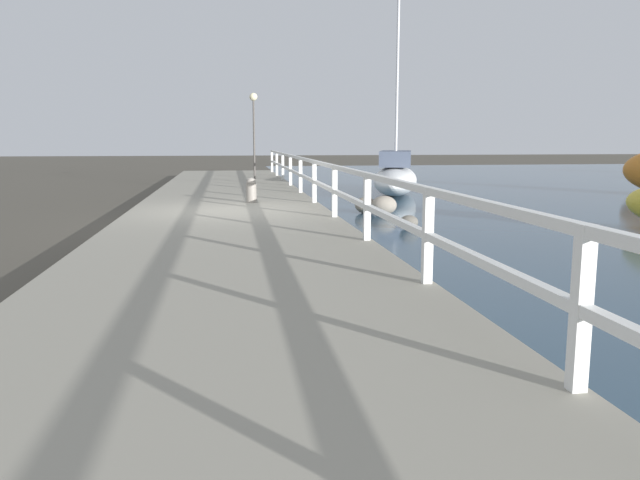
{
  "coord_description": "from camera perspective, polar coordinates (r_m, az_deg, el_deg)",
  "views": [
    {
      "loc": [
        -0.02,
        -13.69,
        1.83
      ],
      "look_at": [
        1.46,
        -3.69,
        0.2
      ],
      "focal_mm": 35.0,
      "sensor_mm": 36.0,
      "label": 1
    }
  ],
  "objects": [
    {
      "name": "dock_lamp",
      "position": [
        23.32,
        -6.09,
        11.42
      ],
      "size": [
        0.29,
        0.29,
        3.21
      ],
      "color": "#514C47",
      "rests_on": "dock_walkway"
    },
    {
      "name": "boulder_near_dock",
      "position": [
        12.99,
        8.13,
        1.63
      ],
      "size": [
        0.39,
        0.35,
        0.29
      ],
      "color": "#666056",
      "rests_on": "ground"
    },
    {
      "name": "boulder_water_edge",
      "position": [
        15.42,
        5.88,
        3.18
      ],
      "size": [
        0.62,
        0.56,
        0.47
      ],
      "color": "gray",
      "rests_on": "ground"
    },
    {
      "name": "dock_walkway",
      "position": [
        13.79,
        -8.27,
        2.08
      ],
      "size": [
        4.36,
        36.0,
        0.3
      ],
      "color": "gray",
      "rests_on": "ground"
    },
    {
      "name": "ground_plane",
      "position": [
        13.81,
        -8.26,
        1.46
      ],
      "size": [
        120.0,
        120.0,
        0.0
      ],
      "primitive_type": "plane",
      "color": "#4C473D"
    },
    {
      "name": "boulder_mid_strip",
      "position": [
        15.69,
        4.2,
        3.2
      ],
      "size": [
        0.54,
        0.49,
        0.41
      ],
      "color": "slate",
      "rests_on": "ground"
    },
    {
      "name": "sailboat_white",
      "position": [
        21.2,
        6.91,
        5.78
      ],
      "size": [
        3.07,
        6.08,
        7.31
      ],
      "rotation": [
        0.0,
        0.0,
        -0.29
      ],
      "color": "white",
      "rests_on": "water_surface"
    },
    {
      "name": "mooring_bollard",
      "position": [
        15.43,
        -6.3,
        4.56
      ],
      "size": [
        0.25,
        0.25,
        0.61
      ],
      "color": "gray",
      "rests_on": "dock_walkway"
    },
    {
      "name": "railing",
      "position": [
        13.87,
        0.31,
        5.76
      ],
      "size": [
        0.1,
        32.5,
        1.04
      ],
      "color": "white",
      "rests_on": "dock_walkway"
    }
  ]
}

